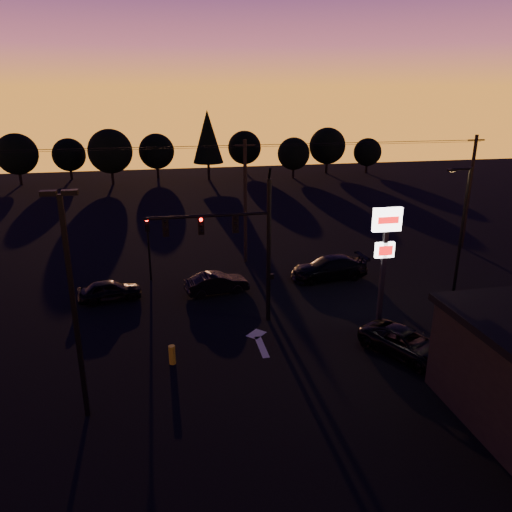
{
  "coord_description": "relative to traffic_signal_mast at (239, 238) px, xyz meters",
  "views": [
    {
      "loc": [
        -4.16,
        -20.91,
        12.53
      ],
      "look_at": [
        1.0,
        5.0,
        3.5
      ],
      "focal_mm": 35.0,
      "sensor_mm": 36.0,
      "label": 1
    }
  ],
  "objects": [
    {
      "name": "ground",
      "position": [
        0.1,
        -3.99,
        -4.94
      ],
      "size": [
        120.0,
        120.0,
        0.0
      ],
      "primitive_type": "plane",
      "color": "black",
      "rests_on": "ground"
    },
    {
      "name": "lane_arrow",
      "position": [
        0.6,
        -2.33,
        -4.93
      ],
      "size": [
        1.2,
        3.1,
        0.01
      ],
      "color": "beige",
      "rests_on": "ground"
    },
    {
      "name": "traffic_signal_mast",
      "position": [
        0.0,
        0.0,
        0.0
      ],
      "size": [
        6.79,
        0.52,
        8.58
      ],
      "color": "black",
      "rests_on": "ground"
    },
    {
      "name": "secondary_signal",
      "position": [
        -4.9,
        7.49,
        -2.07
      ],
      "size": [
        0.3,
        0.31,
        4.35
      ],
      "color": "black",
      "rests_on": "ground"
    },
    {
      "name": "parking_lot_light",
      "position": [
        -7.4,
        -6.99,
        0.33
      ],
      "size": [
        1.25,
        0.3,
        9.14
      ],
      "color": "black",
      "rests_on": "ground"
    },
    {
      "name": "pylon_sign",
      "position": [
        7.1,
        -2.49,
        -0.02
      ],
      "size": [
        1.5,
        0.28,
        6.8
      ],
      "color": "black",
      "rests_on": "ground"
    },
    {
      "name": "streetlight",
      "position": [
        14.01,
        1.51,
        -0.52
      ],
      "size": [
        1.55,
        0.35,
        8.0
      ],
      "color": "black",
      "rests_on": "ground"
    },
    {
      "name": "utility_pole_1",
      "position": [
        2.1,
        10.01,
        -0.34
      ],
      "size": [
        1.4,
        0.26,
        9.0
      ],
      "color": "black",
      "rests_on": "ground"
    },
    {
      "name": "utility_pole_2",
      "position": [
        20.1,
        10.01,
        -0.34
      ],
      "size": [
        1.4,
        0.26,
        9.0
      ],
      "color": "black",
      "rests_on": "ground"
    },
    {
      "name": "power_wires",
      "position": [
        2.1,
        10.01,
        3.63
      ],
      "size": [
        36.0,
        1.22,
        0.07
      ],
      "color": "black",
      "rests_on": "ground"
    },
    {
      "name": "bollard",
      "position": [
        -3.9,
        -3.72,
        -4.46
      ],
      "size": [
        0.31,
        0.31,
        0.94
      ],
      "primitive_type": "cylinder",
      "color": "#AB9714",
      "rests_on": "ground"
    },
    {
      "name": "tree_0",
      "position": [
        -21.9,
        46.01,
        -0.88
      ],
      "size": [
        5.36,
        5.36,
        6.74
      ],
      "color": "black",
      "rests_on": "ground"
    },
    {
      "name": "tree_1",
      "position": [
        -15.9,
        49.01,
        -1.5
      ],
      "size": [
        4.54,
        4.54,
        5.71
      ],
      "color": "black",
      "rests_on": "ground"
    },
    {
      "name": "tree_2",
      "position": [
        -9.9,
        44.01,
        -0.57
      ],
      "size": [
        5.77,
        5.78,
        7.26
      ],
      "color": "black",
      "rests_on": "ground"
    },
    {
      "name": "tree_3",
      "position": [
        -3.9,
        48.01,
        -1.19
      ],
      "size": [
        4.95,
        4.95,
        6.22
      ],
      "color": "black",
      "rests_on": "ground"
    },
    {
      "name": "tree_4",
      "position": [
        3.1,
        45.01,
        0.99
      ],
      "size": [
        4.18,
        4.18,
        9.5
      ],
      "color": "black",
      "rests_on": "ground"
    },
    {
      "name": "tree_5",
      "position": [
        9.1,
        50.01,
        -1.19
      ],
      "size": [
        4.95,
        4.95,
        6.22
      ],
      "color": "black",
      "rests_on": "ground"
    },
    {
      "name": "tree_6",
      "position": [
        15.1,
        44.01,
        -1.5
      ],
      "size": [
        4.54,
        4.54,
        5.71
      ],
      "color": "black",
      "rests_on": "ground"
    },
    {
      "name": "tree_7",
      "position": [
        21.1,
        47.01,
        -0.88
      ],
      "size": [
        5.36,
        5.36,
        6.74
      ],
      "color": "black",
      "rests_on": "ground"
    },
    {
      "name": "tree_8",
      "position": [
        27.1,
        46.01,
        -1.82
      ],
      "size": [
        4.12,
        4.12,
        5.19
      ],
      "color": "black",
      "rests_on": "ground"
    },
    {
      "name": "car_left",
      "position": [
        -7.35,
        4.55,
        -4.29
      ],
      "size": [
        4.0,
        2.1,
        1.3
      ],
      "primitive_type": "imported",
      "rotation": [
        0.0,
        0.0,
        1.73
      ],
      "color": "black",
      "rests_on": "ground"
    },
    {
      "name": "car_mid",
      "position": [
        -0.76,
        4.41,
        -4.28
      ],
      "size": [
        4.19,
        2.08,
        1.32
      ],
      "primitive_type": "imported",
      "rotation": [
        0.0,
        0.0,
        1.75
      ],
      "color": "black",
      "rests_on": "ground"
    },
    {
      "name": "car_right",
      "position": [
        7.06,
        5.44,
        -4.17
      ],
      "size": [
        5.39,
        2.48,
        1.53
      ],
      "primitive_type": "imported",
      "rotation": [
        0.0,
        0.0,
        -1.51
      ],
      "color": "black",
      "rests_on": "ground"
    },
    {
      "name": "suv_parked",
      "position": [
        7.34,
        -5.15,
        -4.28
      ],
      "size": [
        4.13,
        5.16,
        1.3
      ],
      "primitive_type": "imported",
      "rotation": [
        0.0,
        0.0,
        0.49
      ],
      "color": "black",
      "rests_on": "ground"
    }
  ]
}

